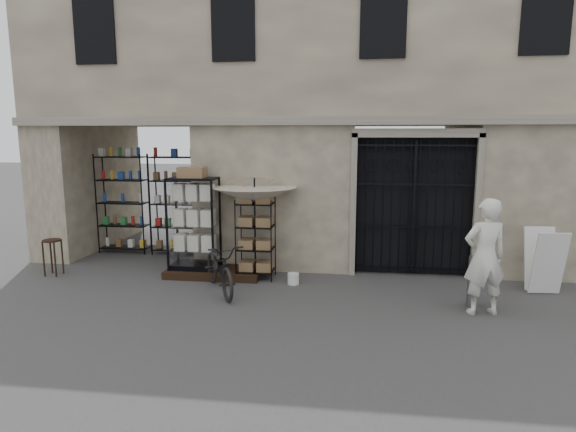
# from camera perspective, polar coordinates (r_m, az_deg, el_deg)

# --- Properties ---
(ground) EXTENTS (80.00, 80.00, 0.00)m
(ground) POSITION_cam_1_polar(r_m,az_deg,el_deg) (8.59, 4.15, -10.60)
(ground) COLOR black
(ground) RESTS_ON ground
(main_building) EXTENTS (14.00, 4.00, 9.00)m
(main_building) POSITION_cam_1_polar(r_m,az_deg,el_deg) (12.16, 5.58, 16.82)
(main_building) COLOR tan
(main_building) RESTS_ON ground
(shop_recess) EXTENTS (3.00, 1.70, 3.00)m
(shop_recess) POSITION_cam_1_polar(r_m,az_deg,el_deg) (12.01, -16.88, 2.19)
(shop_recess) COLOR black
(shop_recess) RESTS_ON ground
(shop_shelving) EXTENTS (2.70, 0.50, 2.50)m
(shop_shelving) POSITION_cam_1_polar(r_m,az_deg,el_deg) (12.52, -16.10, 1.36)
(shop_shelving) COLOR black
(shop_shelving) RESTS_ON ground
(iron_gate) EXTENTS (2.50, 0.21, 3.00)m
(iron_gate) POSITION_cam_1_polar(r_m,az_deg,el_deg) (10.51, 14.56, 1.29)
(iron_gate) COLOR black
(iron_gate) RESTS_ON ground
(step_platform) EXTENTS (2.00, 0.90, 0.15)m
(step_platform) POSITION_cam_1_polar(r_m,az_deg,el_deg) (10.42, -8.70, -6.60)
(step_platform) COLOR black
(step_platform) RESTS_ON ground
(display_cabinet) EXTENTS (1.12, 0.91, 2.10)m
(display_cabinet) POSITION_cam_1_polar(r_m,az_deg,el_deg) (10.33, -11.06, -1.42)
(display_cabinet) COLOR black
(display_cabinet) RESTS_ON step_platform
(wire_rack) EXTENTS (0.85, 0.70, 1.68)m
(wire_rack) POSITION_cam_1_polar(r_m,az_deg,el_deg) (9.98, -3.85, -2.81)
(wire_rack) COLOR black
(wire_rack) RESTS_ON ground
(market_umbrella) EXTENTS (1.82, 1.84, 2.51)m
(market_umbrella) POSITION_cam_1_polar(r_m,az_deg,el_deg) (10.04, -3.99, 2.94)
(market_umbrella) COLOR black
(market_umbrella) RESTS_ON ground
(white_bucket) EXTENTS (0.29, 0.29, 0.22)m
(white_bucket) POSITION_cam_1_polar(r_m,az_deg,el_deg) (9.73, 0.63, -7.44)
(white_bucket) COLOR silver
(white_bucket) RESTS_ON ground
(bicycle) EXTENTS (1.05, 1.17, 1.86)m
(bicycle) POSITION_cam_1_polar(r_m,az_deg,el_deg) (9.42, -8.02, -8.82)
(bicycle) COLOR black
(bicycle) RESTS_ON ground
(wooden_stool) EXTENTS (0.41, 0.41, 0.78)m
(wooden_stool) POSITION_cam_1_polar(r_m,az_deg,el_deg) (11.41, -26.09, -4.33)
(wooden_stool) COLOR black
(wooden_stool) RESTS_ON ground
(steel_bollard) EXTENTS (0.19, 0.19, 0.90)m
(steel_bollard) POSITION_cam_1_polar(r_m,az_deg,el_deg) (9.00, 21.01, -7.27)
(steel_bollard) COLOR slate
(steel_bollard) RESTS_ON ground
(shopkeeper) EXTENTS (1.15, 2.07, 0.47)m
(shopkeeper) POSITION_cam_1_polar(r_m,az_deg,el_deg) (8.87, 21.88, -10.64)
(shopkeeper) COLOR silver
(shopkeeper) RESTS_ON ground
(easel_sign) EXTENTS (0.62, 0.70, 1.21)m
(easel_sign) POSITION_cam_1_polar(r_m,az_deg,el_deg) (10.26, 28.10, -4.72)
(easel_sign) COLOR silver
(easel_sign) RESTS_ON ground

